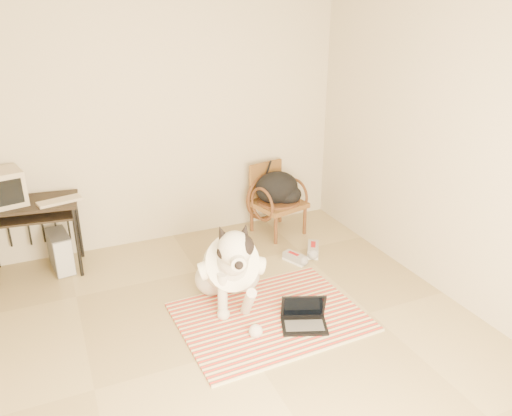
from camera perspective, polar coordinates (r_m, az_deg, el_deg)
floor at (r=4.10m, az=-1.00°, el=-15.61°), size 4.50×4.50×0.00m
wall_back at (r=5.51m, az=-10.36°, el=9.68°), size 4.50×0.00×4.50m
wall_right at (r=4.56m, az=22.82°, el=5.67°), size 0.00×4.50×4.50m
rug at (r=4.42m, az=1.62°, el=-12.30°), size 1.58×1.23×0.02m
dog at (r=4.45m, az=-2.97°, el=-6.77°), size 0.63×1.28×0.92m
laptop at (r=4.30m, az=5.49°, el=-12.37°), size 0.45×0.39×0.26m
computer_desk at (r=5.29m, az=-24.51°, el=-0.51°), size 0.96×0.61×0.76m
crt_monitor at (r=5.24m, az=-27.10°, el=2.04°), size 0.45×0.43×0.34m
desk_keyboard at (r=5.14m, az=-21.53°, el=0.75°), size 0.43×0.24×0.03m
pc_tower at (r=5.44m, az=-21.46°, el=-4.63°), size 0.23×0.45×0.40m
rattan_chair at (r=5.83m, az=2.26°, el=1.03°), size 0.64×0.63×0.81m
backpack at (r=5.75m, az=2.63°, el=2.19°), size 0.52×0.43×0.38m
sneaker_left at (r=5.29m, az=4.45°, el=-5.74°), size 0.20×0.28×0.09m
sneaker_right at (r=5.47m, az=6.53°, el=-4.76°), size 0.25×0.31×0.10m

